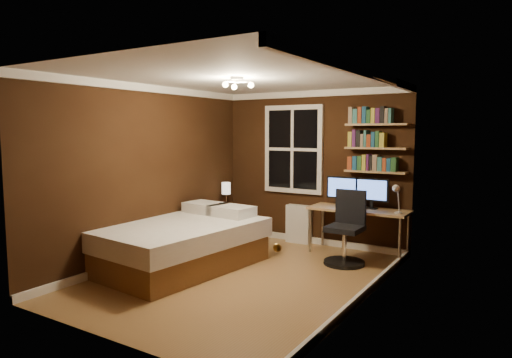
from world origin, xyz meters
The scene contains 24 objects.
floor centered at (0.00, 0.00, 0.00)m, with size 4.20×4.20×0.00m, color olive.
wall_back centered at (0.00, 2.10, 1.25)m, with size 3.20×0.04×2.50m, color black.
wall_left centered at (-1.60, 0.00, 1.25)m, with size 0.04×4.20×2.50m, color black.
wall_right centered at (1.60, 0.00, 1.25)m, with size 0.04×4.20×2.50m, color black.
ceiling centered at (0.00, 0.00, 2.50)m, with size 3.20×4.20×0.02m, color white.
window centered at (-0.35, 2.06, 1.55)m, with size 1.06×0.06×1.46m, color white.
door centered at (1.59, -1.55, 1.02)m, with size 0.03×0.82×2.05m, color black, non-canonical shape.
door_knob centered at (1.55, -1.85, 1.00)m, with size 0.06×0.06×0.06m, color gold.
ceiling_fixture centered at (0.00, -0.10, 2.40)m, with size 0.44×0.44×0.18m, color beige, non-canonical shape.
bookshelf_lower centered at (1.08, 1.98, 1.25)m, with size 0.92×0.22×0.03m, color #A68150.
books_row_lower centered at (1.08, 1.98, 1.38)m, with size 0.66×0.16×0.23m, color #943A1A, non-canonical shape.
bookshelf_middle centered at (1.08, 1.98, 1.60)m, with size 0.92×0.22×0.03m, color #A68150.
books_row_middle centered at (1.08, 1.98, 1.73)m, with size 0.54×0.16×0.23m, color navy, non-canonical shape.
bookshelf_upper centered at (1.08, 1.98, 1.95)m, with size 0.92×0.22×0.03m, color #A68150.
books_row_upper centered at (1.08, 1.98, 2.08)m, with size 0.60×0.16×0.23m, color #26592D, non-canonical shape.
bed centered at (-1.00, -0.08, 0.32)m, with size 1.82×2.38×0.76m.
nightstand centered at (-1.36, 1.56, 0.27)m, with size 0.44×0.44×0.55m, color brown.
bedside_lamp centered at (-1.36, 1.56, 0.77)m, with size 0.15×0.15×0.43m, color white, non-canonical shape.
radiator centered at (-0.19, 1.99, 0.32)m, with size 0.42×0.15×0.63m, color silver.
desk centered at (0.89, 1.80, 0.64)m, with size 1.48×0.55×0.70m.
monitor_left centered at (0.60, 1.88, 0.93)m, with size 0.49×0.12×0.46m, color black, non-canonical shape.
monitor_right centered at (1.06, 1.88, 0.93)m, with size 0.49×0.12×0.46m, color black, non-canonical shape.
desk_lamp centered at (1.50, 1.63, 0.92)m, with size 0.14×0.32×0.44m, color silver, non-canonical shape.
office_chair centered at (0.91, 1.26, 0.39)m, with size 0.57×0.57×1.03m.
Camera 1 is at (3.15, -4.71, 1.85)m, focal length 32.00 mm.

